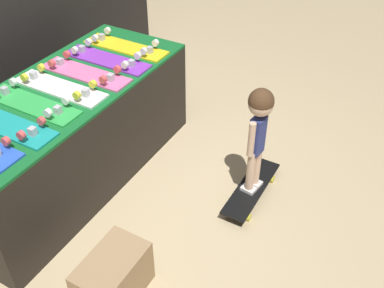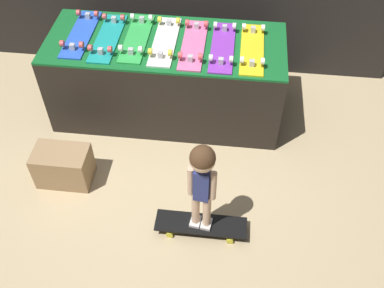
% 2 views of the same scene
% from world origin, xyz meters
% --- Properties ---
extents(ground_plane, '(16.00, 16.00, 0.00)m').
position_xyz_m(ground_plane, '(0.00, 0.00, 0.00)').
color(ground_plane, tan).
extents(display_rack, '(2.03, 0.82, 0.78)m').
position_xyz_m(display_rack, '(0.00, 0.60, 0.39)').
color(display_rack, black).
rests_on(display_rack, ground_plane).
extents(skateboard_teal_on_rack, '(0.19, 0.71, 0.09)m').
position_xyz_m(skateboard_teal_on_rack, '(-0.48, 0.59, 0.80)').
color(skateboard_teal_on_rack, teal).
rests_on(skateboard_teal_on_rack, display_rack).
extents(skateboard_green_on_rack, '(0.19, 0.71, 0.09)m').
position_xyz_m(skateboard_green_on_rack, '(-0.24, 0.62, 0.80)').
color(skateboard_green_on_rack, green).
rests_on(skateboard_green_on_rack, display_rack).
extents(skateboard_white_on_rack, '(0.19, 0.71, 0.09)m').
position_xyz_m(skateboard_white_on_rack, '(0.00, 0.60, 0.80)').
color(skateboard_white_on_rack, white).
rests_on(skateboard_white_on_rack, display_rack).
extents(skateboard_pink_on_rack, '(0.19, 0.71, 0.09)m').
position_xyz_m(skateboard_pink_on_rack, '(0.24, 0.57, 0.80)').
color(skateboard_pink_on_rack, pink).
rests_on(skateboard_pink_on_rack, display_rack).
extents(skateboard_purple_on_rack, '(0.19, 0.71, 0.09)m').
position_xyz_m(skateboard_purple_on_rack, '(0.48, 0.57, 0.80)').
color(skateboard_purple_on_rack, purple).
rests_on(skateboard_purple_on_rack, display_rack).
extents(skateboard_yellow_on_rack, '(0.19, 0.71, 0.09)m').
position_xyz_m(skateboard_yellow_on_rack, '(0.73, 0.57, 0.80)').
color(skateboard_yellow_on_rack, yellow).
rests_on(skateboard_yellow_on_rack, display_rack).
extents(skateboard_on_floor, '(0.69, 0.19, 0.09)m').
position_xyz_m(skateboard_on_floor, '(0.44, -0.70, 0.07)').
color(skateboard_on_floor, black).
rests_on(skateboard_on_floor, ground_plane).
extents(child, '(0.20, 0.17, 0.84)m').
position_xyz_m(child, '(0.44, -0.70, 0.68)').
color(child, silver).
rests_on(child, skateboard_on_floor).
extents(storage_box, '(0.44, 0.27, 0.32)m').
position_xyz_m(storage_box, '(-0.72, -0.33, 0.16)').
color(storage_box, '#A37F56').
rests_on(storage_box, ground_plane).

